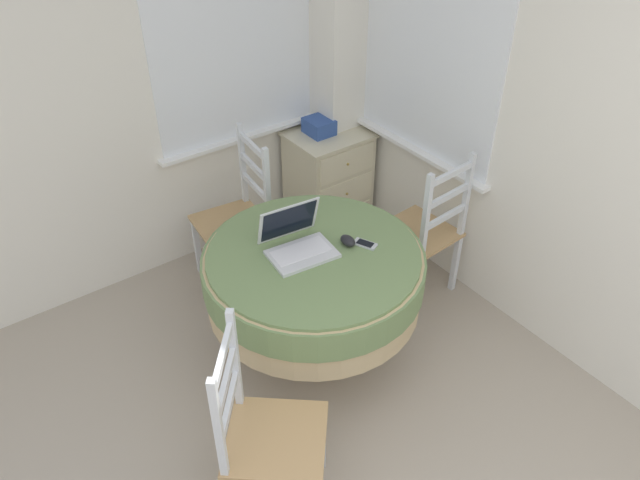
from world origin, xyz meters
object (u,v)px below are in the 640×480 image
(cell_phone, at_px, (365,244))
(dining_chair_camera_near, at_px, (264,434))
(computer_mouse, at_px, (348,241))
(dining_chair_near_right_window, at_px, (424,232))
(laptop, at_px, (297,242))
(dining_chair_near_back_window, at_px, (238,218))
(round_dining_table, at_px, (314,275))
(storage_box, at_px, (319,126))
(corner_cabinet, at_px, (328,179))

(cell_phone, distance_m, dining_chair_camera_near, 1.08)
(computer_mouse, xyz_separation_m, dining_chair_near_right_window, (0.69, 0.12, -0.31))
(laptop, relative_size, dining_chair_near_back_window, 0.36)
(round_dining_table, distance_m, dining_chair_near_back_window, 0.89)
(round_dining_table, distance_m, dining_chair_near_right_window, 0.89)
(dining_chair_near_right_window, distance_m, dining_chair_camera_near, 1.68)
(round_dining_table, distance_m, storage_box, 1.37)
(dining_chair_near_right_window, relative_size, storage_box, 5.22)
(storage_box, bearing_deg, dining_chair_near_right_window, -86.79)
(dining_chair_near_back_window, distance_m, dining_chair_camera_near, 1.62)
(round_dining_table, bearing_deg, dining_chair_near_back_window, 87.26)
(dining_chair_near_right_window, xyz_separation_m, storage_box, (-0.06, 1.01, 0.32))
(dining_chair_near_back_window, bearing_deg, cell_phone, -77.76)
(laptop, bearing_deg, dining_chair_near_back_window, 83.43)
(corner_cabinet, height_order, storage_box, storage_box)
(laptop, distance_m, dining_chair_near_right_window, 0.99)
(cell_phone, distance_m, dining_chair_near_right_window, 0.71)
(cell_phone, xyz_separation_m, dining_chair_camera_near, (-0.93, -0.48, -0.29))
(dining_chair_near_back_window, xyz_separation_m, dining_chair_camera_near, (-0.71, -1.46, 0.00))
(dining_chair_near_back_window, bearing_deg, storage_box, 14.78)
(storage_box, bearing_deg, dining_chair_near_back_window, -165.22)
(cell_phone, height_order, corner_cabinet, cell_phone)
(cell_phone, xyz_separation_m, dining_chair_near_back_window, (-0.21, 0.98, -0.29))
(dining_chair_near_back_window, bearing_deg, laptop, -96.57)
(round_dining_table, relative_size, dining_chair_camera_near, 1.15)
(computer_mouse, xyz_separation_m, dining_chair_near_back_window, (-0.14, 0.92, -0.31))
(computer_mouse, bearing_deg, laptop, 154.32)
(computer_mouse, relative_size, cell_phone, 0.71)
(dining_chair_near_back_window, bearing_deg, dining_chair_camera_near, -116.08)
(round_dining_table, xyz_separation_m, dining_chair_near_back_window, (0.04, 0.88, -0.14))
(corner_cabinet, bearing_deg, computer_mouse, -122.33)
(dining_chair_near_back_window, relative_size, corner_cabinet, 1.37)
(cell_phone, relative_size, corner_cabinet, 0.19)
(laptop, relative_size, cell_phone, 2.66)
(round_dining_table, xyz_separation_m, corner_cabinet, (0.87, 1.04, -0.24))
(computer_mouse, distance_m, dining_chair_camera_near, 1.06)
(dining_chair_near_back_window, height_order, storage_box, dining_chair_near_back_window)
(round_dining_table, xyz_separation_m, dining_chair_camera_near, (-0.67, -0.58, -0.14))
(laptop, xyz_separation_m, dining_chair_camera_near, (-0.62, -0.65, -0.34))
(round_dining_table, distance_m, cell_phone, 0.31)
(computer_mouse, xyz_separation_m, cell_phone, (0.07, -0.05, -0.02))
(laptop, height_order, dining_chair_near_right_window, dining_chair_near_right_window)
(computer_mouse, distance_m, storage_box, 1.30)
(dining_chair_camera_near, bearing_deg, cell_phone, 27.52)
(dining_chair_near_right_window, bearing_deg, corner_cabinet, 90.52)
(dining_chair_near_right_window, relative_size, dining_chair_camera_near, 1.00)
(dining_chair_near_back_window, height_order, dining_chair_camera_near, same)
(laptop, height_order, corner_cabinet, laptop)
(dining_chair_near_right_window, bearing_deg, storage_box, 93.21)
(round_dining_table, relative_size, computer_mouse, 11.93)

